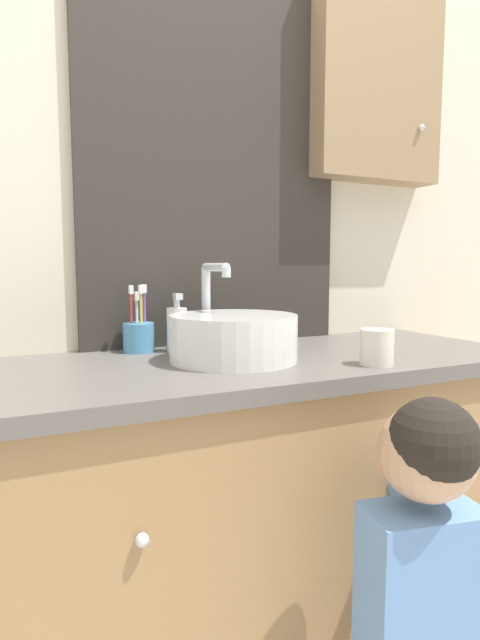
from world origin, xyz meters
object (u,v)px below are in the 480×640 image
child_figure (421,585)px  drinking_cup (377,347)px  toothbrush_holder (139,335)px  soap_dispenser (177,329)px  sink_basin (233,336)px

child_figure → drinking_cup: drinking_cup is taller
toothbrush_holder → drinking_cup: 0.59m
toothbrush_holder → soap_dispenser: toothbrush_holder is taller
sink_basin → soap_dispenser: 0.19m
soap_dispenser → drinking_cup: 0.50m
toothbrush_holder → soap_dispenser: (0.09, -0.04, 0.02)m
sink_basin → soap_dispenser: size_ratio=2.29×
soap_dispenser → drinking_cup: soap_dispenser is taller
sink_basin → soap_dispenser: (-0.08, 0.17, 0.00)m
child_figure → drinking_cup: (0.10, 0.25, 0.39)m
toothbrush_holder → child_figure: bearing=-62.3°
drinking_cup → toothbrush_holder: bearing=137.9°
toothbrush_holder → soap_dispenser: 0.10m
soap_dispenser → child_figure: soap_dispenser is taller
sink_basin → toothbrush_holder: sink_basin is taller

